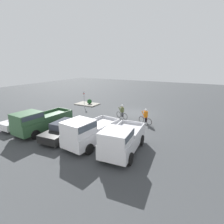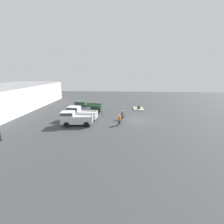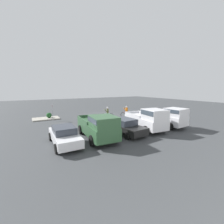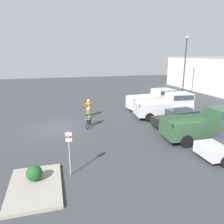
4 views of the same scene
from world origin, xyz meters
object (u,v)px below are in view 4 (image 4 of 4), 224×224
lamppost (185,63)px  shrub (34,173)px  sedan_0 (181,118)px  cyclist_0 (89,117)px  fire_lane_sign (69,149)px  cyclist_1 (89,108)px  pickup_truck_2 (209,124)px  pickup_truck_1 (168,105)px  pickup_truck_0 (154,100)px

lamppost → shrub: 25.66m
sedan_0 → cyclist_0: size_ratio=2.84×
sedan_0 → lamppost: lamppost is taller
lamppost → cyclist_0: bearing=-57.0°
cyclist_0 → shrub: bearing=-27.0°
shrub → fire_lane_sign: bearing=98.9°
cyclist_0 → cyclist_1: (-3.01, 0.49, -0.02)m
pickup_truck_2 → shrub: bearing=-77.6°
cyclist_0 → fire_lane_sign: size_ratio=0.74×
cyclist_0 → lamppost: (-9.70, 14.92, 3.81)m
pickup_truck_1 → cyclist_1: bearing=-108.4°
sedan_0 → fire_lane_sign: size_ratio=2.10×
cyclist_1 → shrub: 11.25m
sedan_0 → fire_lane_sign: fire_lane_sign is taller
pickup_truck_0 → pickup_truck_1: (2.89, -0.01, 0.04)m
fire_lane_sign → pickup_truck_0: bearing=137.9°
fire_lane_sign → pickup_truck_1: bearing=129.0°
pickup_truck_1 → pickup_truck_2: (5.58, 0.01, -0.04)m
shrub → pickup_truck_0: bearing=134.1°
cyclist_1 → pickup_truck_0: bearing=94.4°
sedan_0 → cyclist_0: (-2.07, -7.25, 0.12)m
sedan_0 → pickup_truck_0: bearing=176.9°
lamppost → cyclist_1: bearing=-65.1°
cyclist_0 → lamppost: lamppost is taller
sedan_0 → cyclist_0: bearing=-106.0°
cyclist_0 → fire_lane_sign: bearing=-16.5°
pickup_truck_0 → shrub: bearing=-45.9°
lamppost → shrub: (17.09, -18.68, -4.16)m
sedan_0 → cyclist_0: cyclist_0 is taller
cyclist_1 → lamppost: (-6.69, 14.43, 3.84)m
pickup_truck_0 → cyclist_0: pickup_truck_0 is taller
pickup_truck_2 → fire_lane_sign: size_ratio=2.41×
pickup_truck_1 → lamppost: 12.17m
pickup_truck_0 → shrub: 15.76m
pickup_truck_0 → lamppost: size_ratio=0.62×
sedan_0 → shrub: (5.32, -11.01, -0.22)m
pickup_truck_0 → pickup_truck_1: size_ratio=0.95×
pickup_truck_0 → shrub: pickup_truck_0 is taller
pickup_truck_2 → cyclist_0: pickup_truck_2 is taller
pickup_truck_2 → fire_lane_sign: (2.23, -9.67, 0.27)m
cyclist_0 → pickup_truck_1: bearing=95.1°
pickup_truck_0 → pickup_truck_2: bearing=-0.0°
pickup_truck_1 → pickup_truck_2: pickup_truck_1 is taller
cyclist_0 → shrub: size_ratio=2.38×
lamppost → pickup_truck_0: bearing=-50.2°
pickup_truck_2 → lamppost: size_ratio=0.69×
cyclist_1 → shrub: bearing=-22.2°
pickup_truck_0 → fire_lane_sign: size_ratio=2.15×
cyclist_1 → fire_lane_sign: 10.49m
pickup_truck_0 → pickup_truck_1: bearing=-0.3°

